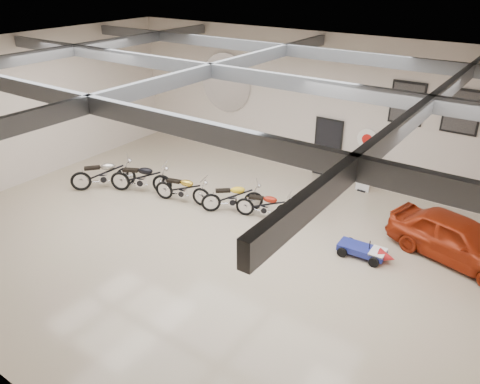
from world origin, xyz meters
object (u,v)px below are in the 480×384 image
Objects in this scene: motorcycle_silver at (103,173)px; motorcycle_gold at (182,188)px; go_kart at (367,249)px; motorcycle_black at (141,177)px; motorcycle_red at (265,205)px; vintage_car at (457,239)px; banner_stand at (365,167)px; motorcycle_yellow at (232,196)px.

motorcycle_silver reaches higher than motorcycle_gold.
motorcycle_gold is at bearing -179.29° from go_kart.
motorcycle_silver is 1.01× the size of motorcycle_black.
motorcycle_gold is 1.06× the size of motorcycle_red.
vintage_car is (1.89, 1.28, 0.33)m from go_kart.
motorcycle_black reaches higher than motorcycle_red.
banner_stand is 0.49× the size of vintage_car.
motorcycle_silver is at bearing -144.10° from banner_stand.
motorcycle_gold is 1.00× the size of motorcycle_yellow.
motorcycle_yellow is 1.11m from motorcycle_red.
motorcycle_black is 9.81m from vintage_car.
motorcycle_gold is 8.15m from vintage_car.
banner_stand reaches higher than go_kart.
banner_stand reaches higher than motorcycle_silver.
motorcycle_red is at bearing 115.86° from vintage_car.
motorcycle_black is at bearing 173.91° from motorcycle_red.
banner_stand is 0.92× the size of motorcycle_yellow.
vintage_car reaches higher than motorcycle_red.
motorcycle_black is 4.48m from motorcycle_red.
vintage_car is (10.90, 2.39, 0.05)m from motorcycle_silver.
banner_stand is 0.82× the size of motorcycle_silver.
motorcycle_gold is at bearing -134.82° from banner_stand.
motorcycle_silver reaches higher than go_kart.
banner_stand is 4.16m from go_kart.
motorcycle_yellow is 6.44m from vintage_car.
motorcycle_black is at bearing 173.48° from motorcycle_gold.
banner_stand is 1.15× the size of go_kart.
motorcycle_black is 1.17× the size of motorcycle_red.
vintage_car is at bearing -2.78° from motorcycle_gold.
motorcycle_yellow is 0.53× the size of vintage_car.
vintage_car is (5.23, 1.02, 0.14)m from motorcycle_red.
vintage_car reaches higher than motorcycle_black.
motorcycle_silver is 1.12× the size of motorcycle_yellow.
motorcycle_black reaches higher than motorcycle_yellow.
motorcycle_silver reaches higher than motorcycle_black.
motorcycle_black is 7.76m from go_kart.
go_kart is (6.09, 0.35, -0.22)m from motorcycle_gold.
motorcycle_silver is 1.12× the size of motorcycle_gold.
banner_stand is 0.83× the size of motorcycle_black.
banner_stand is 3.94m from motorcycle_red.
motorcycle_yellow reaches higher than motorcycle_red.
vintage_car is (7.98, 1.63, 0.11)m from motorcycle_gold.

